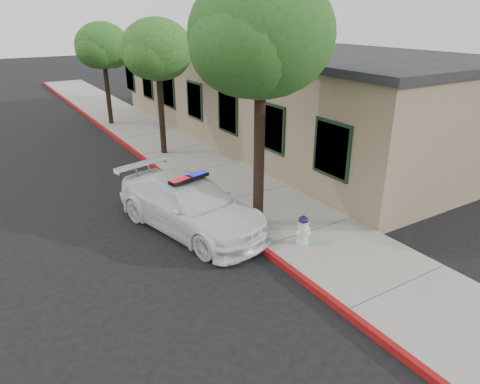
% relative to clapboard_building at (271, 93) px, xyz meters
% --- Properties ---
extents(ground, '(120.00, 120.00, 0.00)m').
position_rel_clapboard_building_xyz_m(ground, '(-6.69, -9.00, -2.13)').
color(ground, black).
rests_on(ground, ground).
extents(sidewalk, '(3.20, 60.00, 0.15)m').
position_rel_clapboard_building_xyz_m(sidewalk, '(-5.09, -6.00, -2.05)').
color(sidewalk, gray).
rests_on(sidewalk, ground).
extents(red_curb, '(0.14, 60.00, 0.16)m').
position_rel_clapboard_building_xyz_m(red_curb, '(-6.63, -6.00, -2.05)').
color(red_curb, maroon).
rests_on(red_curb, ground).
extents(clapboard_building, '(7.30, 20.89, 4.24)m').
position_rel_clapboard_building_xyz_m(clapboard_building, '(0.00, 0.00, 0.00)').
color(clapboard_building, '#847056').
rests_on(clapboard_building, ground).
extents(police_car, '(3.16, 5.32, 1.56)m').
position_rel_clapboard_building_xyz_m(police_car, '(-7.59, -6.89, -1.40)').
color(police_car, white).
rests_on(police_car, ground).
extents(fire_hydrant, '(0.44, 0.38, 0.77)m').
position_rel_clapboard_building_xyz_m(fire_hydrant, '(-5.64, -9.41, -1.59)').
color(fire_hydrant, silver).
rests_on(fire_hydrant, sidewalk).
extents(street_tree_near, '(3.84, 3.55, 6.50)m').
position_rel_clapboard_building_xyz_m(street_tree_near, '(-5.98, -7.89, 2.88)').
color(street_tree_near, black).
rests_on(street_tree_near, sidewalk).
extents(street_tree_mid, '(2.87, 2.87, 5.37)m').
position_rel_clapboard_building_xyz_m(street_tree_mid, '(-5.63, -0.19, 2.07)').
color(street_tree_mid, black).
rests_on(street_tree_mid, sidewalk).
extents(street_tree_far, '(2.91, 2.71, 5.12)m').
position_rel_clapboard_building_xyz_m(street_tree_far, '(-5.96, 6.21, 1.87)').
color(street_tree_far, black).
rests_on(street_tree_far, sidewalk).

